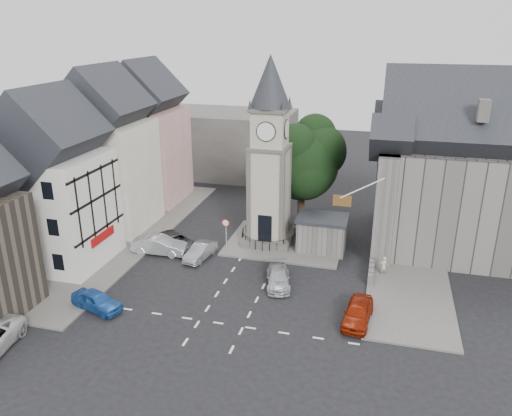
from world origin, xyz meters
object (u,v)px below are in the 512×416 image
(car_east_red, at_px, (358,312))
(car_west_blue, at_px, (97,301))
(clock_tower, at_px, (270,154))
(stone_shelter, at_px, (322,233))
(pedestrian, at_px, (383,266))

(car_east_red, bearing_deg, car_west_blue, -164.62)
(clock_tower, xyz_separation_m, car_west_blue, (-8.79, -13.99, -7.46))
(stone_shelter, height_order, car_west_blue, stone_shelter)
(stone_shelter, height_order, car_east_red, stone_shelter)
(stone_shelter, xyz_separation_m, pedestrian, (5.28, -3.41, -0.75))
(stone_shelter, distance_m, pedestrian, 6.33)
(clock_tower, height_order, car_west_blue, clock_tower)
(car_east_red, xyz_separation_m, pedestrian, (1.46, 7.09, 0.08))
(clock_tower, bearing_deg, pedestrian, -21.16)
(stone_shelter, xyz_separation_m, car_east_red, (3.82, -10.50, -0.83))
(car_west_blue, distance_m, pedestrian, 21.40)
(clock_tower, height_order, pedestrian, clock_tower)
(car_east_red, bearing_deg, clock_tower, 133.70)
(car_west_blue, bearing_deg, pedestrian, -46.10)
(clock_tower, bearing_deg, car_west_blue, -122.13)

